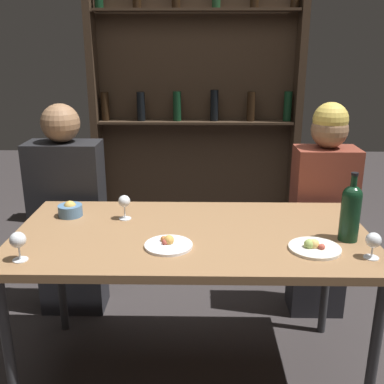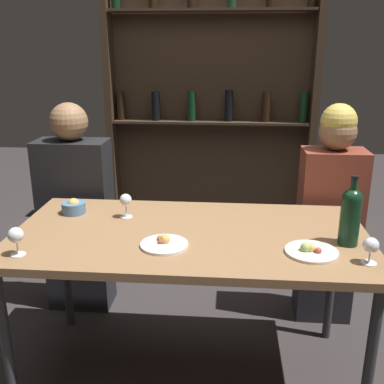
{
  "view_description": "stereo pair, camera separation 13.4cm",
  "coord_description": "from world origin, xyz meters",
  "px_view_note": "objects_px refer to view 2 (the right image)",
  "views": [
    {
      "loc": [
        0.03,
        -1.87,
        1.56
      ],
      "look_at": [
        0.0,
        0.12,
        0.91
      ],
      "focal_mm": 42.0,
      "sensor_mm": 36.0,
      "label": 1
    },
    {
      "loc": [
        0.17,
        -1.86,
        1.56
      ],
      "look_at": [
        0.0,
        0.12,
        0.91
      ],
      "focal_mm": 42.0,
      "sensor_mm": 36.0,
      "label": 2
    }
  ],
  "objects_px": {
    "wine_glass_0": "(371,246)",
    "wine_glass_1": "(126,201)",
    "food_plate_1": "(164,243)",
    "seated_person_left": "(77,215)",
    "wine_bottle": "(351,214)",
    "seated_person_right": "(329,217)",
    "snack_bowl": "(74,207)",
    "food_plate_0": "(311,250)",
    "wine_glass_2": "(16,236)"
  },
  "relations": [
    {
      "from": "wine_glass_0",
      "to": "wine_glass_1",
      "type": "distance_m",
      "value": 1.12
    },
    {
      "from": "wine_glass_0",
      "to": "food_plate_1",
      "type": "height_order",
      "value": "wine_glass_0"
    },
    {
      "from": "wine_glass_0",
      "to": "seated_person_left",
      "type": "distance_m",
      "value": 1.69
    },
    {
      "from": "wine_bottle",
      "to": "seated_person_right",
      "type": "xyz_separation_m",
      "value": [
        0.07,
        0.66,
        -0.27
      ]
    },
    {
      "from": "wine_glass_1",
      "to": "snack_bowl",
      "type": "relative_size",
      "value": 1.02
    },
    {
      "from": "food_plate_0",
      "to": "seated_person_right",
      "type": "xyz_separation_m",
      "value": [
        0.24,
        0.76,
        -0.14
      ]
    },
    {
      "from": "wine_glass_2",
      "to": "food_plate_1",
      "type": "relative_size",
      "value": 0.59
    },
    {
      "from": "seated_person_right",
      "to": "seated_person_left",
      "type": "bearing_deg",
      "value": 180.0
    },
    {
      "from": "snack_bowl",
      "to": "seated_person_left",
      "type": "height_order",
      "value": "seated_person_left"
    },
    {
      "from": "wine_bottle",
      "to": "wine_glass_1",
      "type": "height_order",
      "value": "wine_bottle"
    },
    {
      "from": "wine_bottle",
      "to": "wine_glass_1",
      "type": "xyz_separation_m",
      "value": [
        -1.0,
        0.23,
        -0.05
      ]
    },
    {
      "from": "seated_person_left",
      "to": "wine_bottle",
      "type": "bearing_deg",
      "value": -24.99
    },
    {
      "from": "seated_person_left",
      "to": "seated_person_right",
      "type": "xyz_separation_m",
      "value": [
        1.48,
        0.0,
        0.03
      ]
    },
    {
      "from": "seated_person_left",
      "to": "seated_person_right",
      "type": "relative_size",
      "value": 0.99
    },
    {
      "from": "wine_glass_0",
      "to": "wine_glass_2",
      "type": "xyz_separation_m",
      "value": [
        -1.38,
        -0.04,
        0.01
      ]
    },
    {
      "from": "food_plate_0",
      "to": "seated_person_left",
      "type": "xyz_separation_m",
      "value": [
        -1.24,
        0.76,
        -0.17
      ]
    },
    {
      "from": "food_plate_1",
      "to": "snack_bowl",
      "type": "xyz_separation_m",
      "value": [
        -0.51,
        0.35,
        0.02
      ]
    },
    {
      "from": "food_plate_1",
      "to": "seated_person_right",
      "type": "bearing_deg",
      "value": 41.33
    },
    {
      "from": "wine_glass_2",
      "to": "seated_person_left",
      "type": "distance_m",
      "value": 0.91
    },
    {
      "from": "food_plate_1",
      "to": "seated_person_right",
      "type": "xyz_separation_m",
      "value": [
        0.84,
        0.74,
        -0.14
      ]
    },
    {
      "from": "wine_glass_1",
      "to": "seated_person_left",
      "type": "relative_size",
      "value": 0.1
    },
    {
      "from": "food_plate_1",
      "to": "seated_person_right",
      "type": "height_order",
      "value": "seated_person_right"
    },
    {
      "from": "seated_person_right",
      "to": "food_plate_1",
      "type": "bearing_deg",
      "value": -138.67
    },
    {
      "from": "wine_bottle",
      "to": "food_plate_1",
      "type": "height_order",
      "value": "wine_bottle"
    },
    {
      "from": "seated_person_left",
      "to": "wine_glass_2",
      "type": "bearing_deg",
      "value": -85.54
    },
    {
      "from": "wine_glass_2",
      "to": "seated_person_right",
      "type": "relative_size",
      "value": 0.09
    },
    {
      "from": "wine_bottle",
      "to": "seated_person_right",
      "type": "height_order",
      "value": "seated_person_right"
    },
    {
      "from": "seated_person_left",
      "to": "wine_glass_1",
      "type": "bearing_deg",
      "value": -46.4
    },
    {
      "from": "wine_glass_1",
      "to": "wine_glass_2",
      "type": "bearing_deg",
      "value": -127.12
    },
    {
      "from": "wine_glass_1",
      "to": "seated_person_left",
      "type": "distance_m",
      "value": 0.64
    },
    {
      "from": "wine_bottle",
      "to": "snack_bowl",
      "type": "bearing_deg",
      "value": 168.27
    },
    {
      "from": "food_plate_1",
      "to": "snack_bowl",
      "type": "height_order",
      "value": "snack_bowl"
    },
    {
      "from": "wine_glass_0",
      "to": "snack_bowl",
      "type": "distance_m",
      "value": 1.39
    },
    {
      "from": "wine_glass_0",
      "to": "snack_bowl",
      "type": "height_order",
      "value": "wine_glass_0"
    },
    {
      "from": "wine_glass_0",
      "to": "snack_bowl",
      "type": "bearing_deg",
      "value": 161.47
    },
    {
      "from": "wine_glass_1",
      "to": "food_plate_0",
      "type": "distance_m",
      "value": 0.9
    },
    {
      "from": "wine_bottle",
      "to": "seated_person_right",
      "type": "bearing_deg",
      "value": 83.96
    },
    {
      "from": "wine_glass_2",
      "to": "seated_person_left",
      "type": "bearing_deg",
      "value": 94.46
    },
    {
      "from": "wine_glass_0",
      "to": "food_plate_1",
      "type": "xyz_separation_m",
      "value": [
        -0.81,
        0.09,
        -0.06
      ]
    },
    {
      "from": "wine_glass_1",
      "to": "food_plate_1",
      "type": "bearing_deg",
      "value": -53.32
    },
    {
      "from": "wine_glass_2",
      "to": "food_plate_0",
      "type": "height_order",
      "value": "wine_glass_2"
    },
    {
      "from": "wine_bottle",
      "to": "wine_glass_0",
      "type": "xyz_separation_m",
      "value": [
        0.04,
        -0.18,
        -0.06
      ]
    },
    {
      "from": "wine_glass_0",
      "to": "food_plate_0",
      "type": "xyz_separation_m",
      "value": [
        -0.21,
        0.07,
        -0.06
      ]
    },
    {
      "from": "snack_bowl",
      "to": "wine_bottle",
      "type": "bearing_deg",
      "value": -11.73
    },
    {
      "from": "wine_glass_0",
      "to": "seated_person_right",
      "type": "bearing_deg",
      "value": 87.91
    },
    {
      "from": "wine_bottle",
      "to": "seated_person_left",
      "type": "relative_size",
      "value": 0.24
    },
    {
      "from": "wine_glass_0",
      "to": "seated_person_left",
      "type": "height_order",
      "value": "seated_person_left"
    },
    {
      "from": "wine_bottle",
      "to": "seated_person_right",
      "type": "relative_size",
      "value": 0.24
    },
    {
      "from": "snack_bowl",
      "to": "seated_person_left",
      "type": "relative_size",
      "value": 0.09
    },
    {
      "from": "wine_glass_2",
      "to": "wine_bottle",
      "type": "bearing_deg",
      "value": 9.3
    }
  ]
}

